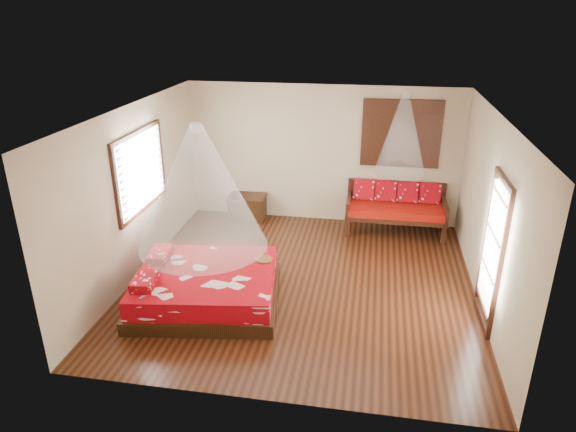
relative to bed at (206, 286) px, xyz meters
name	(u,v)px	position (x,y,z in m)	size (l,w,h in m)	color
room	(303,203)	(1.37, 0.81, 1.15)	(5.54, 5.54, 2.84)	black
bed	(206,286)	(0.00, 0.00, 0.00)	(2.38, 2.21, 0.64)	black
daybed	(396,206)	(2.89, 3.20, 0.27)	(1.94, 0.86, 0.98)	black
storage_chest	(247,207)	(-0.16, 3.26, 0.01)	(0.77, 0.56, 0.52)	black
shutter_panel	(401,134)	(2.89, 3.52, 1.65)	(1.52, 0.06, 1.32)	black
window_left	(141,171)	(-1.34, 1.01, 1.45)	(0.10, 1.74, 1.34)	black
glazed_door	(492,253)	(4.08, 0.21, 0.82)	(0.08, 1.02, 2.16)	black
wine_tray	(264,257)	(0.80, 0.53, 0.31)	(0.27, 0.27, 0.22)	brown
mosquito_net_main	(200,187)	(0.02, 0.00, 1.60)	(1.87, 1.87, 1.80)	white
mosquito_net_daybed	(402,134)	(2.89, 3.06, 1.75)	(0.96, 0.96, 1.50)	white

